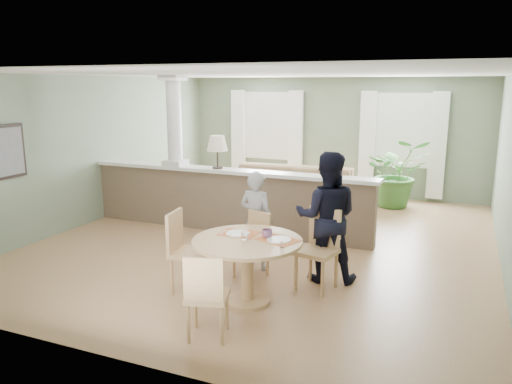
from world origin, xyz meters
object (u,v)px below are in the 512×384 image
at_px(dining_table, 248,253).
at_px(man_person, 327,217).
at_px(houseplant, 396,173).
at_px(chair_side, 185,247).
at_px(sofa, 288,191).
at_px(chair_far_boy, 254,241).
at_px(chair_near, 206,293).
at_px(chair_far_man, 320,245).
at_px(child_person, 256,220).

distance_m(dining_table, man_person, 1.27).
distance_m(houseplant, chair_side, 5.83).
xyz_separation_m(dining_table, man_person, (0.66, 1.06, 0.24)).
distance_m(sofa, chair_far_boy, 3.41).
relative_size(houseplant, chair_side, 1.43).
relative_size(chair_near, chair_side, 0.90).
bearing_deg(houseplant, man_person, -93.83).
height_order(dining_table, chair_near, chair_near).
xyz_separation_m(chair_far_man, man_person, (0.01, 0.28, 0.30)).
xyz_separation_m(chair_near, child_person, (-0.32, 2.07, 0.19)).
bearing_deg(chair_far_boy, houseplant, 94.22).
bearing_deg(dining_table, chair_far_boy, 108.18).
height_order(sofa, houseplant, houseplant).
height_order(sofa, chair_far_boy, sofa).
height_order(sofa, chair_side, chair_side).
relative_size(chair_far_man, child_person, 0.73).
height_order(sofa, man_person, man_person).
bearing_deg(chair_side, chair_near, -148.29).
xyz_separation_m(houseplant, chair_far_man, (-0.31, -4.78, -0.16)).
distance_m(sofa, chair_near, 5.23).
height_order(sofa, chair_near, chair_near).
bearing_deg(chair_far_man, chair_far_boy, -170.69).
relative_size(chair_side, man_person, 0.59).
relative_size(chair_far_man, chair_side, 1.00).
xyz_separation_m(chair_near, man_person, (0.68, 2.04, 0.35)).
xyz_separation_m(chair_far_man, chair_near, (-0.68, -1.76, -0.06)).
bearing_deg(chair_near, houseplant, -115.91).
bearing_deg(chair_side, man_person, -64.56).
relative_size(houseplant, chair_far_man, 1.43).
xyz_separation_m(sofa, child_person, (0.60, -3.07, 0.24)).
height_order(chair_far_boy, chair_near, chair_near).
bearing_deg(chair_side, houseplant, -26.62).
xyz_separation_m(chair_side, child_person, (0.53, 1.05, 0.14)).
height_order(houseplant, chair_side, houseplant).
bearing_deg(houseplant, chair_far_man, -93.69).
bearing_deg(houseplant, sofa, -143.77).
bearing_deg(chair_side, chair_far_boy, -45.76).
bearing_deg(dining_table, man_person, 58.16).
height_order(chair_far_man, chair_side, chair_far_man).
xyz_separation_m(sofa, chair_side, (0.07, -4.13, 0.10)).
bearing_deg(chair_side, chair_far_man, -72.27).
relative_size(sofa, chair_near, 3.41).
xyz_separation_m(child_person, man_person, (1.01, -0.03, 0.16)).
distance_m(chair_side, man_person, 1.87).
relative_size(chair_near, child_person, 0.66).
height_order(houseplant, chair_far_boy, houseplant).
bearing_deg(dining_table, child_person, 107.77).
xyz_separation_m(sofa, chair_far_boy, (0.68, -3.34, 0.03)).
relative_size(houseplant, man_person, 0.84).
distance_m(houseplant, chair_far_man, 4.80).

